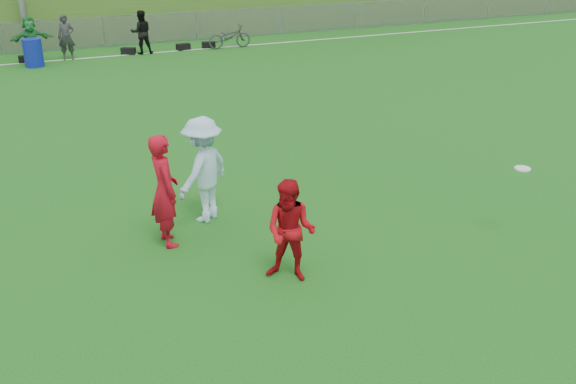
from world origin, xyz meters
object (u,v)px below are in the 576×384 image
player_red_left (164,190)px  bicycle (229,37)px  player_blue (203,170)px  frisbee (523,169)px  player_red_center (291,231)px  recycling_bin (33,53)px

player_red_left → bicycle: bearing=-26.1°
player_blue → frisbee: (4.66, -2.83, 0.31)m
player_red_center → frisbee: 4.10m
frisbee → recycling_bin: 18.93m
player_red_left → frisbee: 5.94m
player_red_center → bicycle: bearing=113.5°
recycling_bin → bicycle: recycling_bin is taller
bicycle → recycling_bin: bearing=93.3°
player_red_center → player_blue: 2.61m
recycling_bin → bicycle: 7.72m
player_blue → frisbee: player_blue is taller
frisbee → bicycle: frisbee is taller
frisbee → bicycle: bearing=86.8°
player_red_left → frisbee: player_red_left is taller
bicycle → player_red_center: bearing=163.6°
player_red_center → recycling_bin: size_ratio=1.59×
recycling_bin → player_red_left: bearing=-85.6°
frisbee → bicycle: 18.25m
player_red_center → recycling_bin: 17.60m
player_red_left → frisbee: bearing=-115.6°
player_red_center → frisbee: bearing=35.2°
frisbee → recycling_bin: frisbee is taller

